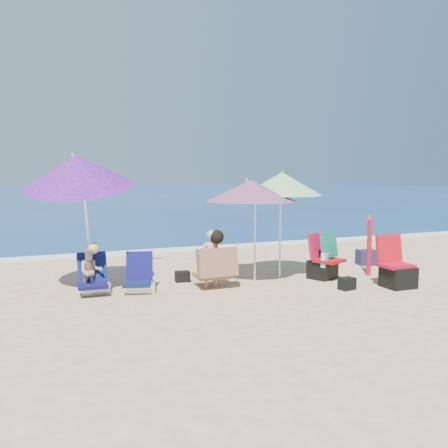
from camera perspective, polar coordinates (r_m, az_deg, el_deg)
name	(u,v)px	position (r m, az deg, el deg)	size (l,w,h in m)	color
ground	(265,298)	(7.52, 5.03, -9.02)	(120.00, 120.00, 0.00)	#D8BC84
sea	(70,194)	(51.62, -18.26, 3.48)	(120.00, 80.00, 0.12)	navy
foam	(176,250)	(12.19, -5.90, -3.13)	(120.00, 0.50, 0.04)	white
umbrella_turquoise	(251,191)	(8.51, 3.28, 4.08)	(2.14, 2.14, 1.89)	white
umbrella_striped	(282,184)	(8.96, 7.07, 4.87)	(1.95, 1.95, 2.03)	white
umbrella_blue	(78,171)	(8.17, -17.39, 6.16)	(2.35, 2.39, 2.45)	white
furled_umbrella	(369,242)	(9.49, 17.25, -2.05)	(0.17, 0.22, 1.21)	red
chair_navy	(140,281)	(8.05, -10.21, -6.84)	(0.64, 0.71, 0.64)	#0B1742
chair_rainbow	(93,282)	(8.18, -15.64, -6.80)	(0.50, 0.62, 0.62)	#CB5147
camp_chair_left	(397,272)	(8.71, 20.27, -5.48)	(0.55, 0.54, 0.90)	maroon
camp_chair_right	(324,262)	(9.02, 12.03, -4.50)	(0.67, 0.74, 0.90)	#A00B0D
person_center	(213,260)	(8.06, -1.30, -4.40)	(0.69, 0.58, 1.01)	tan
person_left	(91,271)	(7.96, -15.86, -5.52)	(0.51, 0.61, 0.86)	tan
bag_black_a	(182,276)	(8.65, -5.08, -6.38)	(0.28, 0.22, 0.19)	black
bag_navy_b	(367,257)	(10.68, 17.04, -3.90)	(0.50, 0.42, 0.32)	#1B1D3C
bag_black_b	(347,284)	(8.30, 14.74, -7.03)	(0.30, 0.23, 0.21)	black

